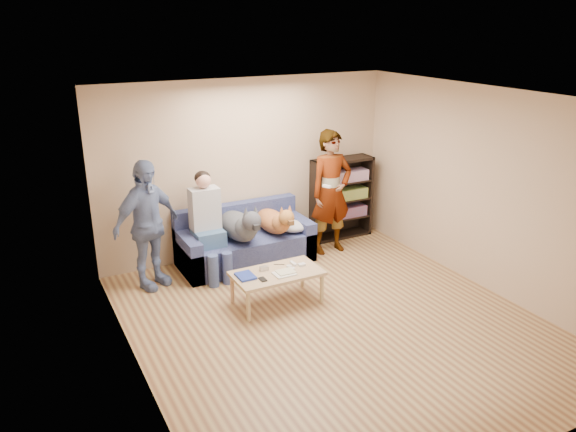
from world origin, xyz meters
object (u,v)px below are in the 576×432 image
bookshelf (341,196)px  person_standing_left (147,225)px  dog_gray (240,226)px  person_seated (208,221)px  camera_silver (264,268)px  person_standing_right (331,192)px  sofa (244,244)px  dog_tan (275,221)px  notebook_blue (246,276)px  coffee_table (277,275)px

bookshelf → person_standing_left: bearing=-173.3°
dog_gray → bookshelf: size_ratio=0.97×
person_seated → bookshelf: person_seated is taller
camera_silver → dog_gray: (0.13, 1.04, 0.20)m
person_standing_right → sofa: person_standing_right is taller
person_standing_right → dog_tan: size_ratio=1.64×
notebook_blue → person_standing_right: bearing=30.0°
camera_silver → dog_gray: 1.07m
notebook_blue → person_seated: bearing=92.2°
notebook_blue → dog_gray: (0.41, 1.11, 0.21)m
person_standing_left → dog_gray: size_ratio=1.37×
sofa → dog_gray: 0.43m
dog_tan → notebook_blue: bearing=-130.1°
person_standing_left → dog_tan: person_standing_left is taller
person_standing_left → notebook_blue: size_ratio=6.62×
person_standing_right → dog_gray: size_ratio=1.49×
notebook_blue → bookshelf: size_ratio=0.20×
dog_gray → dog_tan: size_ratio=1.10×
person_standing_left → dog_gray: bearing=-27.1°
notebook_blue → bookshelf: (2.34, 1.52, 0.25)m
bookshelf → sofa: bearing=-172.6°
person_standing_right → bookshelf: 0.70m
camera_silver → dog_gray: bearing=82.9°
person_seated → coffee_table: (0.44, -1.21, -0.40)m
person_seated → sofa: bearing=12.3°
person_standing_right → sofa: 1.50m
person_standing_right → bookshelf: size_ratio=1.44×
sofa → dog_gray: dog_gray is taller
person_standing_right → sofa: (-1.33, 0.21, -0.65)m
camera_silver → coffee_table: camera_silver is taller
sofa → bookshelf: bookshelf is taller
notebook_blue → coffee_table: bearing=-7.1°
person_standing_right → camera_silver: (-1.59, -1.01, -0.49)m
sofa → dog_tan: 0.56m
notebook_blue → dog_tan: (0.96, 1.14, 0.18)m
notebook_blue → sofa: 1.41m
person_standing_right → dog_tan: person_standing_right is taller
person_seated → dog_tan: (1.01, -0.02, -0.16)m
dog_tan → coffee_table: dog_tan is taller
person_standing_right → notebook_blue: (-1.87, -1.08, -0.50)m
notebook_blue → dog_gray: 1.20m
coffee_table → person_standing_left: bearing=136.7°
notebook_blue → person_seated: 1.21m
dog_gray → person_seated: bearing=173.3°
person_standing_right → camera_silver: 1.94m
person_standing_right → bookshelf: person_standing_right is taller
sofa → bookshelf: bearing=7.4°
dog_tan → coffee_table: bearing=-115.2°
camera_silver → dog_tan: dog_tan is taller
notebook_blue → bookshelf: bearing=33.1°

